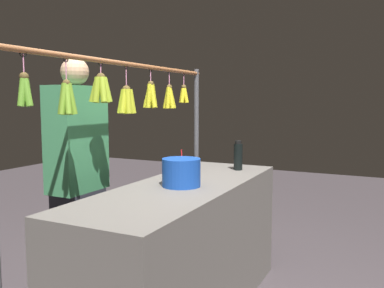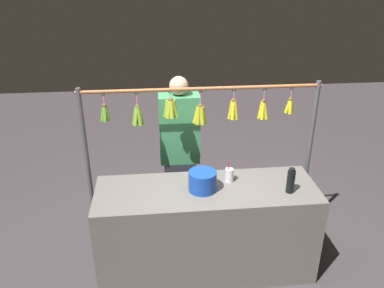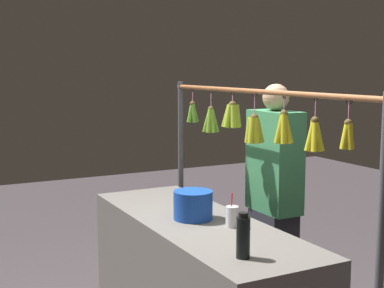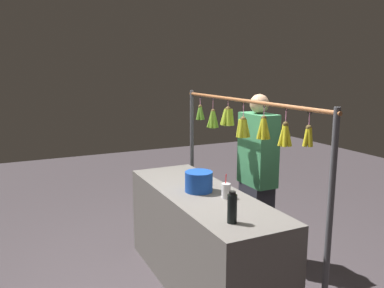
% 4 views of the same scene
% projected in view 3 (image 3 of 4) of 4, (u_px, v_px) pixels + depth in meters
% --- Properties ---
extents(market_counter, '(1.98, 0.66, 0.89)m').
position_uv_depth(market_counter, '(198.00, 288.00, 3.50)').
color(market_counter, '#66605B').
rests_on(market_counter, ground).
extents(display_rack, '(2.23, 0.14, 1.72)m').
position_uv_depth(display_rack, '(253.00, 154.00, 3.61)').
color(display_rack, '#4C4C51').
rests_on(display_rack, ground).
extents(water_bottle, '(0.07, 0.07, 0.23)m').
position_uv_depth(water_bottle, '(243.00, 236.00, 2.75)').
color(water_bottle, black).
rests_on(water_bottle, market_counter).
extents(blue_bucket, '(0.25, 0.25, 0.18)m').
position_uv_depth(blue_bucket, '(193.00, 205.00, 3.46)').
color(blue_bucket, '#1845AA').
rests_on(blue_bucket, market_counter).
extents(drink_cup, '(0.08, 0.08, 0.20)m').
position_uv_depth(drink_cup, '(232.00, 217.00, 3.29)').
color(drink_cup, silver).
rests_on(drink_cup, market_counter).
extents(vendor_person, '(0.41, 0.22, 1.72)m').
position_uv_depth(vendor_person, '(274.00, 206.00, 3.94)').
color(vendor_person, '#2D2D38').
rests_on(vendor_person, ground).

